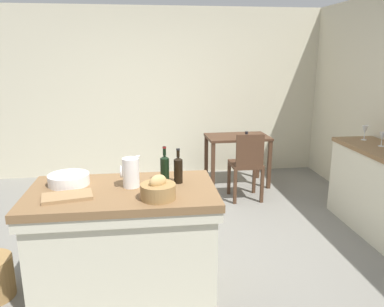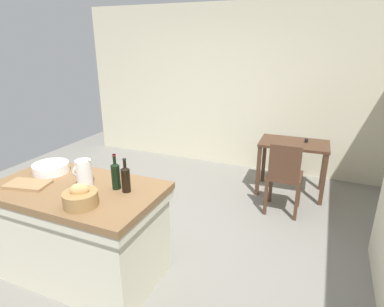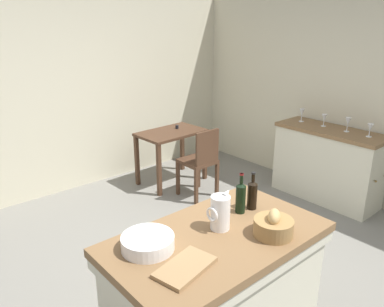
{
  "view_description": "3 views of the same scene",
  "coord_description": "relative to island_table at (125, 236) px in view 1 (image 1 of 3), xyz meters",
  "views": [
    {
      "loc": [
        -0.24,
        -3.45,
        1.89
      ],
      "look_at": [
        0.24,
        0.39,
        0.88
      ],
      "focal_mm": 35.5,
      "sensor_mm": 36.0,
      "label": 1
    },
    {
      "loc": [
        1.42,
        -2.47,
        2.04
      ],
      "look_at": [
        0.26,
        0.27,
        0.98
      ],
      "focal_mm": 29.77,
      "sensor_mm": 36.0,
      "label": 2
    },
    {
      "loc": [
        -1.96,
        -2.14,
        2.2
      ],
      "look_at": [
        0.25,
        0.43,
        1.0
      ],
      "focal_mm": 35.63,
      "sensor_mm": 36.0,
      "label": 3
    }
  ],
  "objects": [
    {
      "name": "writing_desk",
      "position": [
        1.53,
        2.46,
        0.15
      ],
      "size": [
        0.92,
        0.59,
        0.79
      ],
      "color": "#472D1E",
      "rests_on": "ground"
    },
    {
      "name": "cutting_board",
      "position": [
        -0.39,
        -0.14,
        0.42
      ],
      "size": [
        0.39,
        0.27,
        0.02
      ],
      "primitive_type": "cube",
      "rotation": [
        0.0,
        0.0,
        0.21
      ],
      "color": "#99754C",
      "rests_on": "island_table"
    },
    {
      "name": "wine_bottle_amber",
      "position": [
        0.34,
        0.12,
        0.53
      ],
      "size": [
        0.07,
        0.07,
        0.3
      ],
      "color": "black",
      "rests_on": "island_table"
    },
    {
      "name": "pitcher",
      "position": [
        0.07,
        0.05,
        0.52
      ],
      "size": [
        0.17,
        0.13,
        0.28
      ],
      "color": "white",
      "rests_on": "island_table"
    },
    {
      "name": "ground_plane",
      "position": [
        0.43,
        0.62,
        -0.47
      ],
      "size": [
        6.76,
        6.76,
        0.0
      ],
      "primitive_type": "plane",
      "color": "slate"
    },
    {
      "name": "wine_glass_right",
      "position": [
        2.73,
        1.22,
        0.57
      ],
      "size": [
        0.07,
        0.07,
        0.17
      ],
      "color": "white",
      "rests_on": "side_cabinet"
    },
    {
      "name": "wooden_chair",
      "position": [
        1.5,
        1.83,
        0.03
      ],
      "size": [
        0.4,
        0.4,
        0.92
      ],
      "color": "#472D1E",
      "rests_on": "ground"
    },
    {
      "name": "wall_back",
      "position": [
        0.43,
        3.22,
        0.83
      ],
      "size": [
        5.32,
        0.12,
        2.6
      ],
      "primitive_type": "cube",
      "color": "beige",
      "rests_on": "ground"
    },
    {
      "name": "bread_basket",
      "position": [
        0.27,
        -0.23,
        0.47
      ],
      "size": [
        0.26,
        0.26,
        0.18
      ],
      "color": "olive",
      "rests_on": "island_table"
    },
    {
      "name": "wine_glass_middle",
      "position": [
        2.74,
        0.9,
        0.56
      ],
      "size": [
        0.07,
        0.07,
        0.16
      ],
      "color": "white",
      "rests_on": "side_cabinet"
    },
    {
      "name": "wine_bottle_dark",
      "position": [
        0.45,
        0.1,
        0.52
      ],
      "size": [
        0.07,
        0.07,
        0.29
      ],
      "color": "black",
      "rests_on": "island_table"
    },
    {
      "name": "island_table",
      "position": [
        0.0,
        0.0,
        0.0
      ],
      "size": [
        1.46,
        0.84,
        0.88
      ],
      "color": "brown",
      "rests_on": "ground"
    },
    {
      "name": "wash_bowl",
      "position": [
        -0.43,
        0.17,
        0.45
      ],
      "size": [
        0.32,
        0.32,
        0.09
      ],
      "primitive_type": "cylinder",
      "color": "white",
      "rests_on": "island_table"
    },
    {
      "name": "side_cabinet",
      "position": [
        2.69,
        0.76,
        -0.01
      ],
      "size": [
        0.52,
        1.34,
        0.92
      ],
      "color": "brown",
      "rests_on": "ground"
    }
  ]
}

